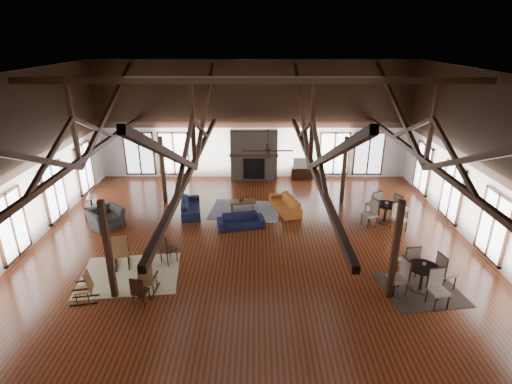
{
  "coord_description": "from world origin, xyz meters",
  "views": [
    {
      "loc": [
        0.14,
        -13.21,
        7.16
      ],
      "look_at": [
        0.12,
        1.0,
        1.49
      ],
      "focal_mm": 28.0,
      "sensor_mm": 36.0,
      "label": 1
    }
  ],
  "objects_px": {
    "armchair": "(105,218)",
    "tv_console": "(302,173)",
    "sofa_navy_left": "(191,206)",
    "cafe_table_near": "(422,274)",
    "sofa_navy_front": "(241,221)",
    "coffee_table": "(243,202)",
    "cafe_table_far": "(386,210)",
    "sofa_orange": "(285,204)"
  },
  "relations": [
    {
      "from": "armchair",
      "to": "tv_console",
      "type": "distance_m",
      "value": 10.14
    },
    {
      "from": "sofa_navy_left",
      "to": "armchair",
      "type": "relative_size",
      "value": 1.68
    },
    {
      "from": "tv_console",
      "to": "cafe_table_near",
      "type": "bearing_deg",
      "value": -75.74
    },
    {
      "from": "armchair",
      "to": "cafe_table_near",
      "type": "distance_m",
      "value": 11.65
    },
    {
      "from": "sofa_navy_front",
      "to": "coffee_table",
      "type": "distance_m",
      "value": 1.64
    },
    {
      "from": "cafe_table_near",
      "to": "tv_console",
      "type": "bearing_deg",
      "value": 104.26
    },
    {
      "from": "tv_console",
      "to": "armchair",
      "type": "bearing_deg",
      "value": -145.53
    },
    {
      "from": "cafe_table_far",
      "to": "tv_console",
      "type": "relative_size",
      "value": 1.89
    },
    {
      "from": "sofa_navy_front",
      "to": "armchair",
      "type": "xyz_separation_m",
      "value": [
        -5.35,
        0.01,
        0.12
      ]
    },
    {
      "from": "sofa_navy_front",
      "to": "cafe_table_far",
      "type": "xyz_separation_m",
      "value": [
        5.83,
        0.44,
        0.28
      ]
    },
    {
      "from": "sofa_navy_left",
      "to": "armchair",
      "type": "height_order",
      "value": "armchair"
    },
    {
      "from": "armchair",
      "to": "tv_console",
      "type": "height_order",
      "value": "armchair"
    },
    {
      "from": "cafe_table_far",
      "to": "armchair",
      "type": "bearing_deg",
      "value": -177.81
    },
    {
      "from": "sofa_navy_front",
      "to": "armchair",
      "type": "relative_size",
      "value": 1.54
    },
    {
      "from": "coffee_table",
      "to": "cafe_table_far",
      "type": "distance_m",
      "value": 5.93
    },
    {
      "from": "coffee_table",
      "to": "armchair",
      "type": "relative_size",
      "value": 0.98
    },
    {
      "from": "coffee_table",
      "to": "tv_console",
      "type": "distance_m",
      "value": 5.1
    },
    {
      "from": "cafe_table_near",
      "to": "tv_console",
      "type": "distance_m",
      "value": 10.22
    },
    {
      "from": "sofa_navy_front",
      "to": "coffee_table",
      "type": "height_order",
      "value": "sofa_navy_front"
    },
    {
      "from": "cafe_table_near",
      "to": "sofa_orange",
      "type": "bearing_deg",
      "value": 122.58
    },
    {
      "from": "sofa_orange",
      "to": "armchair",
      "type": "distance_m",
      "value": 7.38
    },
    {
      "from": "sofa_navy_front",
      "to": "cafe_table_near",
      "type": "height_order",
      "value": "cafe_table_near"
    },
    {
      "from": "sofa_navy_left",
      "to": "tv_console",
      "type": "bearing_deg",
      "value": -58.77
    },
    {
      "from": "sofa_navy_front",
      "to": "coffee_table",
      "type": "xyz_separation_m",
      "value": [
        0.02,
        1.63,
        0.1
      ]
    },
    {
      "from": "armchair",
      "to": "sofa_navy_front",
      "type": "bearing_deg",
      "value": -48.5
    },
    {
      "from": "sofa_navy_front",
      "to": "cafe_table_near",
      "type": "relative_size",
      "value": 0.85
    },
    {
      "from": "coffee_table",
      "to": "cafe_table_far",
      "type": "relative_size",
      "value": 0.55
    },
    {
      "from": "sofa_navy_front",
      "to": "coffee_table",
      "type": "relative_size",
      "value": 1.57
    },
    {
      "from": "coffee_table",
      "to": "tv_console",
      "type": "relative_size",
      "value": 1.04
    },
    {
      "from": "sofa_orange",
      "to": "cafe_table_near",
      "type": "relative_size",
      "value": 0.95
    },
    {
      "from": "sofa_navy_left",
      "to": "sofa_orange",
      "type": "distance_m",
      "value": 4.06
    },
    {
      "from": "cafe_table_near",
      "to": "tv_console",
      "type": "height_order",
      "value": "cafe_table_near"
    },
    {
      "from": "tv_console",
      "to": "cafe_table_far",
      "type": "bearing_deg",
      "value": -62.11
    },
    {
      "from": "sofa_navy_front",
      "to": "sofa_orange",
      "type": "distance_m",
      "value": 2.45
    },
    {
      "from": "sofa_orange",
      "to": "tv_console",
      "type": "bearing_deg",
      "value": 148.45
    },
    {
      "from": "coffee_table",
      "to": "armchair",
      "type": "height_order",
      "value": "armchair"
    },
    {
      "from": "sofa_navy_left",
      "to": "tv_console",
      "type": "height_order",
      "value": "sofa_navy_left"
    },
    {
      "from": "cafe_table_near",
      "to": "coffee_table",
      "type": "bearing_deg",
      "value": 133.64
    },
    {
      "from": "armchair",
      "to": "cafe_table_near",
      "type": "xyz_separation_m",
      "value": [
        10.88,
        -4.16,
        0.16
      ]
    },
    {
      "from": "coffee_table",
      "to": "sofa_navy_front",
      "type": "bearing_deg",
      "value": -96.97
    },
    {
      "from": "sofa_orange",
      "to": "sofa_navy_left",
      "type": "bearing_deg",
      "value": -102.9
    },
    {
      "from": "cafe_table_far",
      "to": "sofa_navy_front",
      "type": "bearing_deg",
      "value": -175.67
    }
  ]
}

